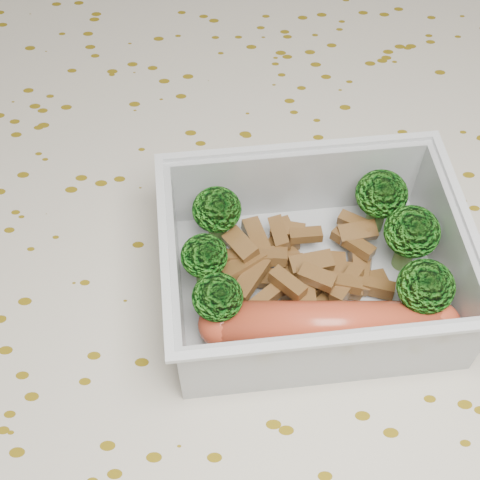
{
  "coord_description": "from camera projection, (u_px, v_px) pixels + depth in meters",
  "views": [
    {
      "loc": [
        -0.01,
        -0.27,
        1.17
      ],
      "look_at": [
        -0.01,
        0.0,
        0.78
      ],
      "focal_mm": 50.0,
      "sensor_mm": 36.0,
      "label": 1
    }
  ],
  "objects": [
    {
      "name": "dining_table",
      "position": [
        251.0,
        320.0,
        0.56
      ],
      "size": [
        1.4,
        0.9,
        0.75
      ],
      "color": "brown",
      "rests_on": "ground"
    },
    {
      "name": "sausage",
      "position": [
        329.0,
        325.0,
        0.44
      ],
      "size": [
        0.17,
        0.03,
        0.03
      ],
      "color": "#C14327",
      "rests_on": "lunch_container"
    },
    {
      "name": "meat_pile",
      "position": [
        304.0,
        264.0,
        0.47
      ],
      "size": [
        0.12,
        0.09,
        0.03
      ],
      "color": "brown",
      "rests_on": "lunch_container"
    },
    {
      "name": "lunch_container",
      "position": [
        312.0,
        271.0,
        0.46
      ],
      "size": [
        0.22,
        0.18,
        0.07
      ],
      "color": "silver",
      "rests_on": "tablecloth"
    },
    {
      "name": "tablecloth",
      "position": [
        252.0,
        289.0,
        0.52
      ],
      "size": [
        1.46,
        0.96,
        0.19
      ],
      "color": "beige",
      "rests_on": "dining_table"
    },
    {
      "name": "broccoli_florets",
      "position": [
        326.0,
        245.0,
        0.45
      ],
      "size": [
        0.18,
        0.12,
        0.06
      ],
      "color": "#608C3F",
      "rests_on": "lunch_container"
    }
  ]
}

